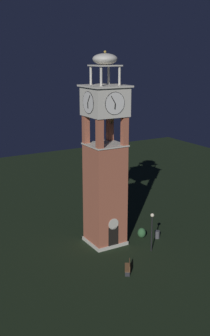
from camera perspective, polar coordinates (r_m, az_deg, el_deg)
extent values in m
plane|color=black|center=(42.71, 0.00, -10.07)|extent=(80.00, 80.00, 0.00)
cube|color=#AD5B42|center=(40.82, 0.00, -3.73)|extent=(3.22, 3.22, 9.99)
cube|color=silver|center=(42.64, 0.00, -9.86)|extent=(3.42, 3.42, 0.35)
cube|color=black|center=(40.97, 1.16, -9.46)|extent=(1.10, 0.04, 2.20)
cylinder|color=silver|center=(40.40, 1.17, -7.66)|extent=(1.10, 0.04, 1.10)
cube|color=#AD5B42|center=(37.41, -0.73, 4.62)|extent=(0.56, 0.56, 2.78)
cube|color=#AD5B42|center=(38.76, 2.70, 4.99)|extent=(0.56, 0.56, 2.78)
cube|color=#AD5B42|center=(39.70, -2.63, 5.24)|extent=(0.56, 0.56, 2.78)
cube|color=#AD5B42|center=(40.98, 0.67, 5.57)|extent=(0.56, 0.56, 2.78)
cube|color=silver|center=(39.45, 0.00, 3.22)|extent=(3.38, 3.38, 0.12)
cone|color=brown|center=(39.45, 0.88, 6.45)|extent=(0.44, 0.44, 0.52)
cone|color=brown|center=(39.71, -0.39, 6.51)|extent=(0.54, 0.54, 0.44)
cone|color=brown|center=(39.18, -1.05, 6.39)|extent=(0.40, 0.40, 0.42)
cone|color=brown|center=(38.41, -0.50, 6.21)|extent=(0.41, 0.41, 0.43)
cone|color=brown|center=(38.68, 0.92, 6.27)|extent=(0.40, 0.40, 0.50)
cube|color=silver|center=(38.80, 0.00, 9.07)|extent=(3.46, 3.46, 2.65)
cylinder|color=white|center=(37.31, 1.37, 8.81)|extent=(2.02, 0.05, 2.02)
torus|color=black|center=(37.31, 1.37, 8.81)|extent=(2.04, 0.06, 2.04)
cube|color=black|center=(37.27, 1.39, 8.42)|extent=(0.13, 0.03, 0.51)
cube|color=black|center=(37.11, 1.13, 9.31)|extent=(0.48, 0.03, 0.71)
cylinder|color=white|center=(40.31, -1.27, 9.31)|extent=(2.02, 0.05, 2.02)
torus|color=black|center=(40.31, -1.27, 9.31)|extent=(2.04, 0.06, 2.04)
cube|color=black|center=(40.38, -1.34, 8.96)|extent=(0.13, 0.03, 0.51)
cube|color=black|center=(40.22, -1.59, 9.78)|extent=(0.48, 0.03, 0.71)
cylinder|color=white|center=(37.95, -2.31, 8.92)|extent=(0.05, 2.02, 2.02)
torus|color=black|center=(37.95, -2.31, 8.92)|extent=(0.06, 2.04, 2.04)
cube|color=black|center=(37.93, -2.37, 8.53)|extent=(0.03, 0.13, 0.51)
cube|color=black|center=(37.70, -2.24, 9.40)|extent=(0.03, 0.48, 0.71)
cylinder|color=white|center=(39.70, 2.21, 9.21)|extent=(0.05, 2.02, 2.02)
torus|color=black|center=(39.70, 2.21, 9.21)|extent=(0.06, 2.04, 2.04)
cube|color=black|center=(39.74, 2.29, 8.85)|extent=(0.03, 0.13, 0.51)
cube|color=black|center=(39.52, 2.46, 9.67)|extent=(0.03, 0.48, 0.71)
cube|color=silver|center=(38.67, 0.00, 11.14)|extent=(3.82, 3.82, 0.16)
cylinder|color=silver|center=(37.31, -0.54, 12.40)|extent=(0.22, 0.22, 1.67)
cylinder|color=silver|center=(38.29, 1.99, 12.47)|extent=(0.22, 0.22, 1.67)
cylinder|color=silver|center=(38.97, -1.96, 12.52)|extent=(0.22, 0.22, 1.67)
cylinder|color=silver|center=(39.91, 0.50, 12.59)|extent=(0.22, 0.22, 1.67)
cube|color=silver|center=(38.57, 0.00, 13.83)|extent=(2.34, 2.34, 0.12)
ellipsoid|color=silver|center=(38.56, 0.00, 14.67)|extent=(2.26, 2.26, 1.01)
sphere|color=#B79338|center=(38.56, 0.00, 15.59)|extent=(0.24, 0.24, 0.24)
cube|color=brown|center=(37.21, 3.08, -13.41)|extent=(1.24, 1.58, 0.06)
cube|color=brown|center=(37.08, 3.39, -13.04)|extent=(0.91, 1.37, 0.44)
cube|color=#2D2D33|center=(36.70, 3.08, -14.28)|extent=(0.38, 0.28, 0.42)
cube|color=#2D2D33|center=(37.96, 3.07, -13.21)|extent=(0.38, 0.28, 0.42)
cylinder|color=black|center=(40.44, 6.40, -8.97)|extent=(0.12, 0.12, 3.50)
sphere|color=#F9EFCC|center=(39.69, 6.48, -6.42)|extent=(0.36, 0.36, 0.36)
cylinder|color=#4C4C51|center=(43.72, 7.13, -9.00)|extent=(0.52, 0.52, 0.80)
ellipsoid|color=#336638|center=(43.64, 5.03, -8.81)|extent=(0.86, 0.86, 1.04)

